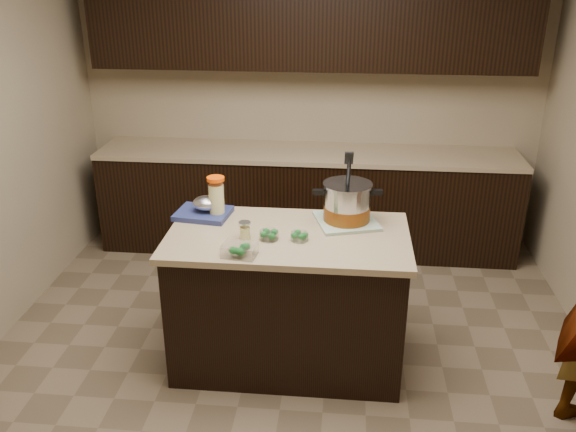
% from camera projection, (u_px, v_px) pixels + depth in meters
% --- Properties ---
extents(ground_plane, '(4.00, 4.00, 0.00)m').
position_uv_depth(ground_plane, '(288.00, 358.00, 4.02)').
color(ground_plane, brown).
rests_on(ground_plane, ground).
extents(room_shell, '(4.04, 4.04, 2.72)m').
position_uv_depth(room_shell, '(288.00, 100.00, 3.34)').
color(room_shell, tan).
rests_on(room_shell, ground).
extents(back_cabinets, '(3.60, 0.63, 2.33)m').
position_uv_depth(back_cabinets, '(308.00, 145.00, 5.24)').
color(back_cabinets, black).
rests_on(back_cabinets, ground).
extents(island, '(1.46, 0.81, 0.90)m').
position_uv_depth(island, '(288.00, 299.00, 3.84)').
color(island, black).
rests_on(island, ground).
extents(dish_towel, '(0.45, 0.45, 0.02)m').
position_uv_depth(dish_towel, '(346.00, 221.00, 3.82)').
color(dish_towel, '#588261').
rests_on(dish_towel, island).
extents(stock_pot, '(0.43, 0.33, 0.44)m').
position_uv_depth(stock_pot, '(347.00, 204.00, 3.78)').
color(stock_pot, '#B7B7BC').
rests_on(stock_pot, dish_towel).
extents(lemonade_pitcher, '(0.14, 0.14, 0.27)m').
position_uv_depth(lemonade_pitcher, '(217.00, 199.00, 3.85)').
color(lemonade_pitcher, '#DDD787').
rests_on(lemonade_pitcher, island).
extents(mason_jar, '(0.07, 0.07, 0.12)m').
position_uv_depth(mason_jar, '(245.00, 231.00, 3.58)').
color(mason_jar, '#DDD787').
rests_on(mason_jar, island).
extents(broccoli_tub_left, '(0.14, 0.14, 0.05)m').
position_uv_depth(broccoli_tub_left, '(269.00, 235.00, 3.59)').
color(broccoli_tub_left, silver).
rests_on(broccoli_tub_left, island).
extents(broccoli_tub_right, '(0.12, 0.12, 0.05)m').
position_uv_depth(broccoli_tub_right, '(299.00, 237.00, 3.57)').
color(broccoli_tub_right, silver).
rests_on(broccoli_tub_right, island).
extents(broccoli_tub_rect, '(0.21, 0.16, 0.07)m').
position_uv_depth(broccoli_tub_rect, '(240.00, 251.00, 3.39)').
color(broccoli_tub_rect, silver).
rests_on(broccoli_tub_rect, island).
extents(blue_tray, '(0.37, 0.31, 0.13)m').
position_uv_depth(blue_tray, '(205.00, 210.00, 3.90)').
color(blue_tray, navy).
rests_on(blue_tray, island).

